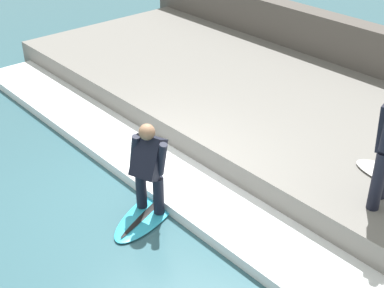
% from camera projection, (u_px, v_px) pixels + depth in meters
% --- Properties ---
extents(ground_plane, '(28.00, 28.00, 0.00)m').
position_uv_depth(ground_plane, '(156.00, 200.00, 8.09)').
color(ground_plane, '#335B66').
extents(concrete_ledge, '(4.40, 12.84, 0.54)m').
position_uv_depth(concrete_ledge, '(294.00, 119.00, 9.78)').
color(concrete_ledge, slate).
rests_on(concrete_ledge, ground_plane).
extents(back_wall, '(0.50, 13.49, 1.44)m').
position_uv_depth(back_wall, '(373.00, 63.00, 10.94)').
color(back_wall, '#544F49').
rests_on(back_wall, ground_plane).
extents(wave_foam_crest, '(1.10, 12.20, 0.17)m').
position_uv_depth(wave_foam_crest, '(179.00, 184.00, 8.31)').
color(wave_foam_crest, white).
rests_on(wave_foam_crest, ground_plane).
extents(surfboard_riding, '(1.72, 1.08, 0.07)m').
position_uv_depth(surfboard_riding, '(151.00, 211.00, 7.81)').
color(surfboard_riding, '#2DADD1').
rests_on(surfboard_riding, ground_plane).
extents(surfer_riding, '(0.57, 0.63, 1.40)m').
position_uv_depth(surfer_riding, '(148.00, 164.00, 7.41)').
color(surfer_riding, black).
rests_on(surfer_riding, surfboard_riding).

